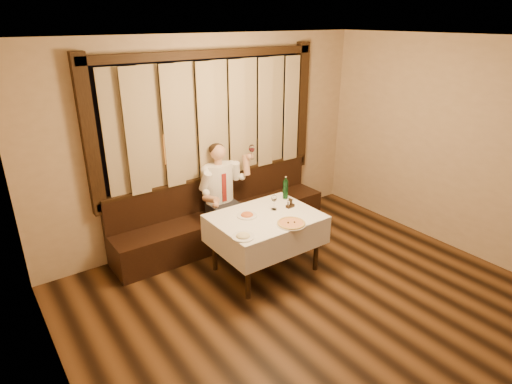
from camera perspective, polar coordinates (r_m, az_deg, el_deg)
room at (r=4.38m, az=7.09°, el=2.29°), size 5.01×6.01×2.81m
banquette at (r=6.14m, az=-4.49°, el=-3.58°), size 3.20×0.61×0.94m
dining_table at (r=5.23m, az=1.28°, el=-4.22°), size 1.27×0.97×0.76m
pizza at (r=4.97m, az=4.73°, el=-4.20°), size 0.34×0.34×0.04m
pasta_red at (r=5.15m, az=-1.21°, el=-2.90°), size 0.25×0.25×0.08m
pasta_cream at (r=4.67m, az=-1.75°, el=-5.69°), size 0.25×0.25×0.09m
green_bottle at (r=5.62m, az=3.95°, el=0.38°), size 0.07×0.07×0.31m
table_wine_glass at (r=5.29m, az=2.43°, el=-0.93°), size 0.07×0.07×0.20m
cruet_caddy at (r=5.40m, az=4.59°, el=-1.63°), size 0.11×0.06×0.12m
seated_man at (r=5.84m, az=-4.50°, el=0.58°), size 0.79×0.59×1.43m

